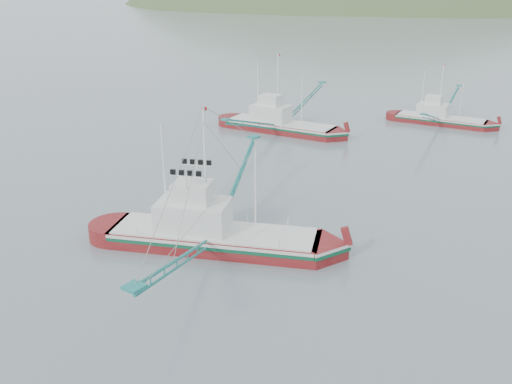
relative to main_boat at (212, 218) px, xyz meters
The scene contains 5 objects.
ground 2.71m from the main_boat, 56.49° to the right, with size 1200.00×1200.00×0.00m, color slate.
main_boat is the anchor object (origin of this frame).
bg_boat_far 50.10m from the main_boat, 88.52° to the left, with size 12.97×22.89×9.30m.
bg_boat_left 36.49m from the main_boat, 114.94° to the left, with size 15.88×28.07×11.39m.
headland_left 401.49m from the main_boat, 116.55° to the left, with size 448.00×308.00×210.00m, color #40582D.
Camera 1 is at (25.99, -30.51, 20.33)m, focal length 40.00 mm.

